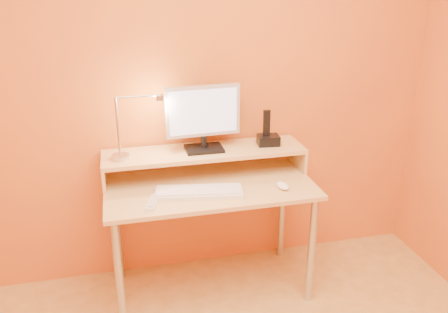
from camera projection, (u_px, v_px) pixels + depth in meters
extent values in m
cube|color=orange|center=(198.00, 83.00, 2.74)|extent=(3.00, 0.04, 2.50)
cylinder|color=#B9B9C3|center=(119.00, 278.00, 2.44)|extent=(0.04, 0.04, 0.69)
cylinder|color=#B9B9C3|center=(311.00, 251.00, 2.68)|extent=(0.04, 0.04, 0.69)
cylinder|color=#B9B9C3|center=(117.00, 230.00, 2.89)|extent=(0.04, 0.04, 0.69)
cylinder|color=#B9B9C3|center=(282.00, 211.00, 3.13)|extent=(0.04, 0.04, 0.69)
cube|color=tan|center=(210.00, 187.00, 2.65)|extent=(1.20, 0.60, 0.02)
cube|color=tan|center=(104.00, 173.00, 2.63)|extent=(0.02, 0.30, 0.14)
cube|color=tan|center=(297.00, 156.00, 2.89)|extent=(0.02, 0.30, 0.14)
cube|color=tan|center=(205.00, 152.00, 2.73)|extent=(1.20, 0.30, 0.02)
cube|color=black|center=(204.00, 149.00, 2.72)|extent=(0.22, 0.16, 0.02)
cylinder|color=black|center=(204.00, 142.00, 2.70)|extent=(0.04, 0.04, 0.07)
cube|color=silver|center=(203.00, 111.00, 2.65)|extent=(0.44, 0.06, 0.30)
cube|color=black|center=(202.00, 110.00, 2.67)|extent=(0.39, 0.03, 0.25)
cube|color=silver|center=(204.00, 112.00, 2.63)|extent=(0.40, 0.03, 0.26)
cylinder|color=#B9B9C3|center=(120.00, 157.00, 2.59)|extent=(0.10, 0.10, 0.02)
cylinder|color=#B9B9C3|center=(118.00, 127.00, 2.52)|extent=(0.01, 0.01, 0.33)
cylinder|color=#B9B9C3|center=(138.00, 96.00, 2.49)|extent=(0.24, 0.01, 0.01)
cylinder|color=#B9B9C3|center=(160.00, 98.00, 2.52)|extent=(0.04, 0.04, 0.03)
cylinder|color=#FFEAC6|center=(160.00, 101.00, 2.52)|extent=(0.03, 0.03, 0.00)
cube|color=black|center=(268.00, 140.00, 2.80)|extent=(0.14, 0.11, 0.06)
cube|color=black|center=(267.00, 123.00, 2.76)|extent=(0.04, 0.03, 0.16)
cube|color=#236BFF|center=(278.00, 142.00, 2.76)|extent=(0.01, 0.00, 0.04)
cube|color=silver|center=(199.00, 192.00, 2.53)|extent=(0.50, 0.23, 0.02)
ellipsoid|color=white|center=(282.00, 186.00, 2.60)|extent=(0.07, 0.11, 0.04)
cube|color=silver|center=(153.00, 203.00, 2.42)|extent=(0.09, 0.17, 0.02)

